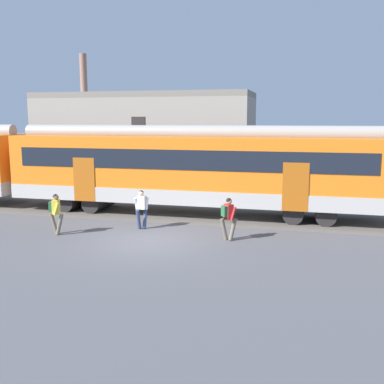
{
  "coord_description": "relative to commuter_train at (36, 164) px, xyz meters",
  "views": [
    {
      "loc": [
        5.69,
        -15.58,
        4.65
      ],
      "look_at": [
        1.15,
        2.41,
        1.6
      ],
      "focal_mm": 42.0,
      "sensor_mm": 36.0,
      "label": 1
    }
  ],
  "objects": [
    {
      "name": "commuter_train",
      "position": [
        0.0,
        0.0,
        0.0
      ],
      "size": [
        38.05,
        3.07,
        4.73
      ],
      "color": "#B2ADA8",
      "rests_on": "ground"
    },
    {
      "name": "pedestrian_yellow",
      "position": [
        4.15,
        -5.13,
        -1.26
      ],
      "size": [
        0.69,
        0.54,
        1.67
      ],
      "color": "#6B6051",
      "rests_on": "ground"
    },
    {
      "name": "ground_plane",
      "position": [
        8.12,
        -5.35,
        -2.25
      ],
      "size": [
        160.0,
        160.0,
        0.0
      ],
      "primitive_type": "plane",
      "color": "#515156"
    },
    {
      "name": "pedestrian_white",
      "position": [
        7.18,
        -3.38,
        -1.26
      ],
      "size": [
        0.54,
        0.63,
        1.67
      ],
      "color": "navy",
      "rests_on": "ground"
    },
    {
      "name": "background_building",
      "position": [
        2.71,
        9.22,
        0.95
      ],
      "size": [
        15.13,
        5.0,
        9.2
      ],
      "color": "gray",
      "rests_on": "ground"
    },
    {
      "name": "pedestrian_red",
      "position": [
        11.04,
        -4.32,
        -1.26
      ],
      "size": [
        0.7,
        0.5,
        1.67
      ],
      "color": "#6B6051",
      "rests_on": "ground"
    }
  ]
}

